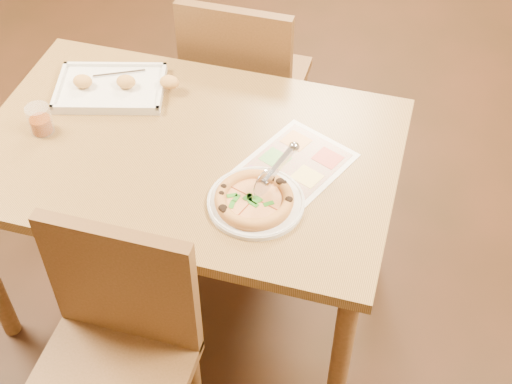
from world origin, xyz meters
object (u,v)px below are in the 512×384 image
(chair_near, at_px, (114,337))
(glass_tumbler, at_px, (40,121))
(pizza_cutter, at_px, (274,171))
(pizza, at_px, (254,199))
(menu, at_px, (291,168))
(chair_far, at_px, (242,74))
(appetizer_tray, at_px, (114,88))
(dining_table, at_px, (188,167))
(plate, at_px, (256,202))

(chair_near, relative_size, glass_tumbler, 4.98)
(chair_near, xyz_separation_m, pizza_cutter, (0.31, 0.49, 0.24))
(pizza, height_order, pizza_cutter, pizza_cutter)
(chair_near, distance_m, glass_tumbler, 0.74)
(pizza, distance_m, menu, 0.19)
(chair_far, relative_size, menu, 1.30)
(chair_far, height_order, appetizer_tray, chair_far)
(menu, bearing_deg, appetizer_tray, 163.42)
(menu, bearing_deg, pizza_cutter, -102.07)
(chair_far, relative_size, glass_tumbler, 4.98)
(chair_far, height_order, pizza, chair_far)
(dining_table, bearing_deg, pizza, -33.29)
(dining_table, height_order, chair_near, chair_near)
(plate, relative_size, menu, 0.77)
(dining_table, distance_m, plate, 0.33)
(chair_near, height_order, glass_tumbler, chair_near)
(chair_near, xyz_separation_m, plate, (0.27, 0.43, 0.16))
(pizza, bearing_deg, chair_near, -122.38)
(chair_far, distance_m, appetizer_tray, 0.55)
(pizza, bearing_deg, plate, 67.19)
(chair_far, bearing_deg, chair_near, 90.00)
(dining_table, relative_size, menu, 3.59)
(dining_table, xyz_separation_m, menu, (0.33, -0.00, 0.09))
(chair_near, xyz_separation_m, pizza, (0.27, 0.42, 0.18))
(dining_table, distance_m, pizza_cutter, 0.37)
(plate, bearing_deg, chair_far, 109.48)
(glass_tumbler, bearing_deg, pizza, -9.82)
(chair_near, bearing_deg, appetizer_tray, 112.12)
(plate, bearing_deg, chair_near, -122.22)
(chair_near, bearing_deg, plate, 57.78)
(chair_near, bearing_deg, glass_tumbler, 129.90)
(chair_near, distance_m, pizza_cutter, 0.63)
(plate, xyz_separation_m, pizza_cutter, (0.04, 0.06, 0.08))
(chair_far, xyz_separation_m, glass_tumbler, (-0.46, -0.65, 0.19))
(pizza, bearing_deg, menu, 69.87)
(appetizer_tray, distance_m, menu, 0.69)
(pizza, height_order, menu, pizza)
(plate, relative_size, appetizer_tray, 0.65)
(chair_far, distance_m, plate, 0.83)
(pizza_cutter, bearing_deg, plate, 172.01)
(appetizer_tray, bearing_deg, dining_table, -31.05)
(plate, distance_m, appetizer_tray, 0.70)
(pizza, relative_size, appetizer_tray, 0.53)
(dining_table, distance_m, chair_far, 0.61)
(dining_table, xyz_separation_m, glass_tumbler, (-0.46, -0.05, 0.13))
(chair_far, height_order, glass_tumbler, chair_far)
(pizza_cutter, bearing_deg, chair_far, 49.22)
(chair_near, relative_size, plate, 1.69)
(dining_table, height_order, appetizer_tray, appetizer_tray)
(pizza_cutter, xyz_separation_m, glass_tumbler, (-0.77, 0.06, -0.05))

